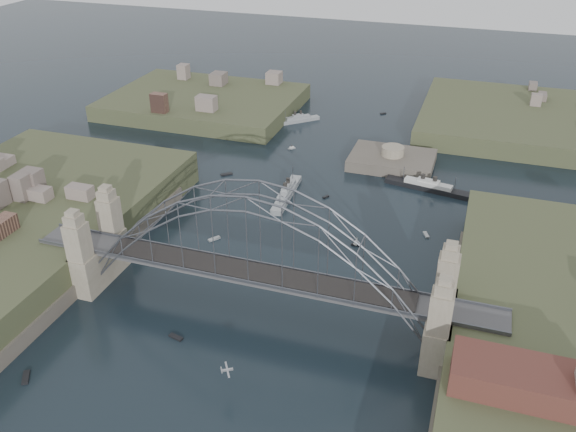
# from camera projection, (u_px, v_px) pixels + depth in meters

# --- Properties ---
(ground) EXTENTS (500.00, 500.00, 0.00)m
(ground) POSITION_uv_depth(u_px,v_px,m) (256.00, 312.00, 107.88)
(ground) COLOR black
(ground) RESTS_ON ground
(bridge) EXTENTS (84.00, 13.80, 24.60)m
(bridge) POSITION_uv_depth(u_px,v_px,m) (254.00, 254.00, 101.84)
(bridge) COLOR #4A4A4C
(bridge) RESTS_ON ground
(headland_nw) EXTENTS (60.00, 45.00, 9.00)m
(headland_nw) POSITION_uv_depth(u_px,v_px,m) (205.00, 108.00, 201.34)
(headland_nw) COLOR #41472B
(headland_nw) RESTS_ON ground
(headland_ne) EXTENTS (70.00, 55.00, 9.50)m
(headland_ne) POSITION_uv_depth(u_px,v_px,m) (538.00, 128.00, 184.68)
(headland_ne) COLOR #41472B
(headland_ne) RESTS_ON ground
(fort_island) EXTENTS (22.00, 16.00, 9.40)m
(fort_island) POSITION_uv_depth(u_px,v_px,m) (391.00, 167.00, 162.62)
(fort_island) COLOR #534C41
(fort_island) RESTS_ON ground
(wharf_shed) EXTENTS (20.00, 8.00, 4.00)m
(wharf_shed) POSITION_uv_depth(u_px,v_px,m) (529.00, 381.00, 79.28)
(wharf_shed) COLOR #592D26
(wharf_shed) RESTS_ON shore_east
(naval_cruiser_near) EXTENTS (3.75, 19.64, 5.86)m
(naval_cruiser_near) POSITION_uv_depth(u_px,v_px,m) (287.00, 193.00, 146.11)
(naval_cruiser_near) COLOR #9CA1A4
(naval_cruiser_near) RESTS_ON ground
(naval_cruiser_far) EXTENTS (11.95, 11.36, 4.89)m
(naval_cruiser_far) POSITION_uv_depth(u_px,v_px,m) (298.00, 120.00, 190.63)
(naval_cruiser_far) COLOR #9CA1A4
(naval_cruiser_far) RESTS_ON ground
(ocean_liner) EXTENTS (21.66, 6.63, 5.27)m
(ocean_liner) POSITION_uv_depth(u_px,v_px,m) (428.00, 187.00, 149.42)
(ocean_liner) COLOR black
(ocean_liner) RESTS_ON ground
(aeroplane) EXTENTS (2.10, 3.03, 0.50)m
(aeroplane) POSITION_uv_depth(u_px,v_px,m) (226.00, 370.00, 88.66)
(aeroplane) COLOR #A6A7AC
(small_boat_a) EXTENTS (2.31, 2.71, 0.45)m
(small_boat_a) POSITION_uv_depth(u_px,v_px,m) (214.00, 239.00, 129.24)
(small_boat_a) COLOR silver
(small_boat_a) RESTS_ON ground
(small_boat_b) EXTENTS (2.05, 1.01, 2.38)m
(small_boat_b) POSITION_uv_depth(u_px,v_px,m) (356.00, 242.00, 126.74)
(small_boat_b) COLOR silver
(small_boat_b) RESTS_ON ground
(small_boat_c) EXTENTS (2.68, 1.39, 0.45)m
(small_boat_c) POSITION_uv_depth(u_px,v_px,m) (176.00, 337.00, 101.67)
(small_boat_c) COLOR silver
(small_boat_c) RESTS_ON ground
(small_boat_d) EXTENTS (1.67, 2.51, 0.45)m
(small_boat_d) POSITION_uv_depth(u_px,v_px,m) (426.00, 235.00, 130.69)
(small_boat_d) COLOR silver
(small_boat_d) RESTS_ON ground
(small_boat_e) EXTENTS (2.93, 2.74, 0.45)m
(small_boat_e) POSITION_uv_depth(u_px,v_px,m) (227.00, 174.00, 157.23)
(small_boat_e) COLOR silver
(small_boat_e) RESTS_ON ground
(small_boat_f) EXTENTS (1.40, 1.84, 0.45)m
(small_boat_f) POSITION_uv_depth(u_px,v_px,m) (326.00, 197.00, 146.13)
(small_boat_f) COLOR silver
(small_boat_f) RESTS_ON ground
(small_boat_h) EXTENTS (1.91, 2.07, 1.43)m
(small_boat_h) POSITION_uv_depth(u_px,v_px,m) (292.00, 148.00, 172.00)
(small_boat_h) COLOR silver
(small_boat_h) RESTS_ON ground
(small_boat_i) EXTENTS (1.67, 2.15, 1.43)m
(small_boat_i) POSITION_uv_depth(u_px,v_px,m) (454.00, 281.00, 115.62)
(small_boat_i) COLOR silver
(small_boat_i) RESTS_ON ground
(small_boat_j) EXTENTS (2.42, 3.00, 0.45)m
(small_boat_j) POSITION_uv_depth(u_px,v_px,m) (26.00, 378.00, 93.50)
(small_boat_j) COLOR silver
(small_boat_j) RESTS_ON ground
(small_boat_k) EXTENTS (1.92, 1.95, 0.45)m
(small_boat_k) POSITION_uv_depth(u_px,v_px,m) (383.00, 113.00, 197.54)
(small_boat_k) COLOR silver
(small_boat_k) RESTS_ON ground
(small_boat_l) EXTENTS (1.97, 2.50, 0.45)m
(small_boat_l) POSITION_uv_depth(u_px,v_px,m) (160.00, 213.00, 139.35)
(small_boat_l) COLOR silver
(small_boat_l) RESTS_ON ground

